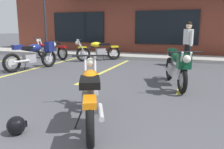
% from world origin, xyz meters
% --- Properties ---
extents(ground_plane, '(80.00, 80.00, 0.00)m').
position_xyz_m(ground_plane, '(0.00, 3.50, 0.00)').
color(ground_plane, '#47474C').
extents(sidewalk_kerb, '(22.00, 1.80, 0.14)m').
position_xyz_m(sidewalk_kerb, '(0.00, 10.78, 0.07)').
color(sidewalk_kerb, '#A8A59E').
rests_on(sidewalk_kerb, ground_plane).
extents(brick_storefront_building, '(18.74, 6.28, 4.15)m').
position_xyz_m(brick_storefront_building, '(0.00, 14.63, 2.08)').
color(brick_storefront_building, brown).
rests_on(brick_storefront_building, ground_plane).
extents(painted_stall_lines, '(13.06, 4.80, 0.01)m').
position_xyz_m(painted_stall_lines, '(0.00, 7.18, 0.00)').
color(painted_stall_lines, '#DBCC4C').
rests_on(painted_stall_lines, ground_plane).
extents(motorcycle_foreground_classic, '(1.18, 1.96, 0.98)m').
position_xyz_m(motorcycle_foreground_classic, '(0.14, 2.67, 0.46)').
color(motorcycle_foreground_classic, black).
rests_on(motorcycle_foreground_classic, ground_plane).
extents(motorcycle_black_cruiser, '(1.01, 2.03, 0.98)m').
position_xyz_m(motorcycle_black_cruiser, '(-3.80, 6.36, 0.53)').
color(motorcycle_black_cruiser, black).
rests_on(motorcycle_black_cruiser, ground_plane).
extents(motorcycle_silver_naked, '(0.99, 2.04, 0.98)m').
position_xyz_m(motorcycle_silver_naked, '(1.16, 5.49, 0.53)').
color(motorcycle_silver_naked, black).
rests_on(motorcycle_silver_naked, ground_plane).
extents(motorcycle_green_cafe_racer, '(2.06, 0.89, 0.98)m').
position_xyz_m(motorcycle_green_cafe_racer, '(-4.84, 8.93, 0.46)').
color(motorcycle_green_cafe_racer, black).
rests_on(motorcycle_green_cafe_racer, ground_plane).
extents(motorcycle_orange_scrambler, '(1.69, 1.61, 0.98)m').
position_xyz_m(motorcycle_orange_scrambler, '(-2.53, 9.15, 0.46)').
color(motorcycle_orange_scrambler, black).
rests_on(motorcycle_orange_scrambler, ground_plane).
extents(person_in_shorts_foreground, '(0.40, 0.57, 1.68)m').
position_xyz_m(person_in_shorts_foreground, '(1.24, 8.91, 0.95)').
color(person_in_shorts_foreground, black).
rests_on(person_in_shorts_foreground, ground_plane).
extents(helmet_on_pavement, '(0.26, 0.26, 0.26)m').
position_xyz_m(helmet_on_pavement, '(-0.67, 1.97, 0.13)').
color(helmet_on_pavement, black).
rests_on(helmet_on_pavement, ground_plane).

